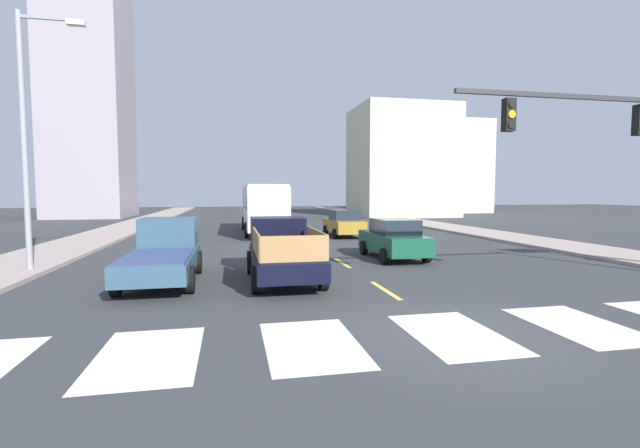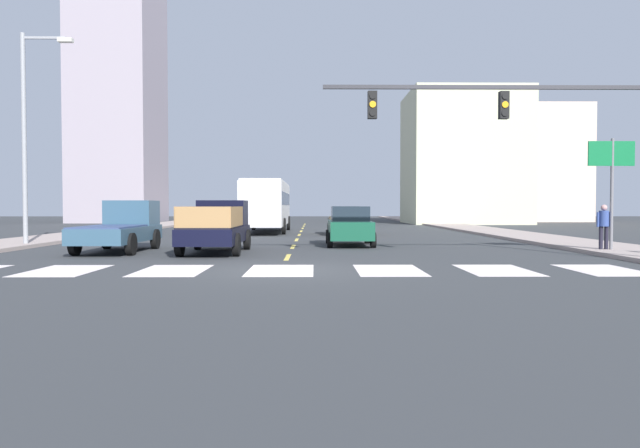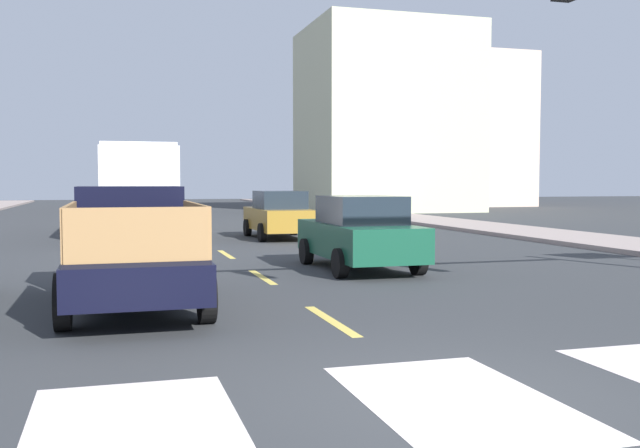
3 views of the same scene
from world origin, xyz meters
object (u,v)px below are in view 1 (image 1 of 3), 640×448
object	(u,v)px
pickup_dark	(164,252)
city_bus	(263,205)
pickup_stakebed	(282,250)
sedan_near_left	(394,239)
streetlight_left	(29,131)
sedan_mid	(344,223)

from	to	relation	value
pickup_dark	city_bus	size ratio (longest dim) A/B	0.48
pickup_dark	pickup_stakebed	bearing A→B (deg)	-4.33
sedan_near_left	streetlight_left	xyz separation A→B (m)	(-13.64, -0.68, 4.11)
pickup_dark	city_bus	distance (m)	16.41
pickup_stakebed	sedan_mid	xyz separation A→B (m)	(5.50, 12.88, -0.08)
pickup_stakebed	sedan_near_left	world-z (taller)	pickup_stakebed
city_bus	sedan_near_left	bearing A→B (deg)	-72.40
pickup_dark	sedan_near_left	world-z (taller)	pickup_dark
sedan_mid	sedan_near_left	distance (m)	9.52
pickup_dark	city_bus	xyz separation A→B (m)	(4.31, 15.80, 1.03)
pickup_dark	sedan_mid	bearing A→B (deg)	55.84
sedan_mid	pickup_dark	bearing A→B (deg)	-128.76
sedan_mid	sedan_near_left	world-z (taller)	same
city_bus	streetlight_left	xyz separation A→B (m)	(-8.98, -13.58, 3.02)
pickup_stakebed	city_bus	xyz separation A→B (m)	(0.55, 16.25, 1.02)
streetlight_left	city_bus	bearing A→B (deg)	56.54
pickup_dark	streetlight_left	distance (m)	6.57
pickup_stakebed	sedan_mid	size ratio (longest dim) A/B	1.18
pickup_stakebed	pickup_dark	world-z (taller)	same
sedan_mid	streetlight_left	world-z (taller)	streetlight_left
pickup_stakebed	sedan_mid	world-z (taller)	pickup_stakebed
pickup_dark	streetlight_left	size ratio (longest dim) A/B	0.58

